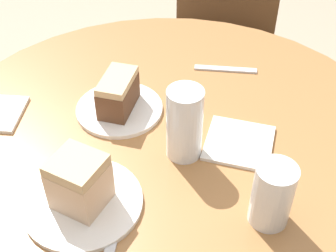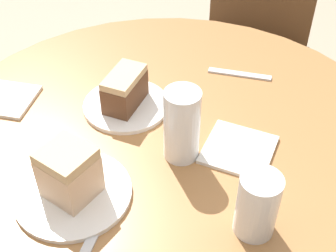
{
  "view_description": "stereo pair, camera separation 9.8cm",
  "coord_description": "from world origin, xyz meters",
  "px_view_note": "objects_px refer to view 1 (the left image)",
  "views": [
    {
      "loc": [
        0.24,
        -0.69,
        1.45
      ],
      "look_at": [
        0.0,
        0.0,
        0.8
      ],
      "focal_mm": 50.0,
      "sensor_mm": 36.0,
      "label": 1
    },
    {
      "loc": [
        0.33,
        -0.66,
        1.45
      ],
      "look_at": [
        0.0,
        0.0,
        0.8
      ],
      "focal_mm": 50.0,
      "sensor_mm": 36.0,
      "label": 2
    }
  ],
  "objects_px": {
    "chair": "(220,41)",
    "plate_near": "(83,202)",
    "plate_far": "(119,109)",
    "cake_slice_near": "(79,182)",
    "glass_water": "(272,197)",
    "glass_lemonade": "(184,126)",
    "cake_slice_far": "(118,93)"
  },
  "relations": [
    {
      "from": "chair",
      "to": "plate_near",
      "type": "relative_size",
      "value": 4.23
    },
    {
      "from": "plate_far",
      "to": "cake_slice_near",
      "type": "height_order",
      "value": "cake_slice_near"
    },
    {
      "from": "chair",
      "to": "glass_water",
      "type": "xyz_separation_m",
      "value": [
        0.32,
        -1.02,
        0.33
      ]
    },
    {
      "from": "cake_slice_near",
      "to": "glass_water",
      "type": "xyz_separation_m",
      "value": [
        0.33,
        0.08,
        -0.01
      ]
    },
    {
      "from": "glass_lemonade",
      "to": "plate_near",
      "type": "bearing_deg",
      "value": -125.4
    },
    {
      "from": "plate_near",
      "to": "glass_lemonade",
      "type": "relative_size",
      "value": 1.4
    },
    {
      "from": "cake_slice_far",
      "to": "glass_water",
      "type": "distance_m",
      "value": 0.42
    },
    {
      "from": "cake_slice_far",
      "to": "cake_slice_near",
      "type": "bearing_deg",
      "value": -80.78
    },
    {
      "from": "cake_slice_near",
      "to": "cake_slice_far",
      "type": "xyz_separation_m",
      "value": [
        -0.04,
        0.27,
        -0.01
      ]
    },
    {
      "from": "plate_far",
      "to": "glass_lemonade",
      "type": "distance_m",
      "value": 0.21
    },
    {
      "from": "plate_far",
      "to": "chair",
      "type": "bearing_deg",
      "value": 86.23
    },
    {
      "from": "plate_far",
      "to": "glass_lemonade",
      "type": "xyz_separation_m",
      "value": [
        0.18,
        -0.08,
        0.07
      ]
    },
    {
      "from": "cake_slice_far",
      "to": "plate_far",
      "type": "bearing_deg",
      "value": 0.0
    },
    {
      "from": "plate_far",
      "to": "cake_slice_far",
      "type": "bearing_deg",
      "value": 180.0
    },
    {
      "from": "chair",
      "to": "cake_slice_far",
      "type": "distance_m",
      "value": 0.89
    },
    {
      "from": "glass_lemonade",
      "to": "glass_water",
      "type": "height_order",
      "value": "glass_lemonade"
    },
    {
      "from": "plate_far",
      "to": "cake_slice_near",
      "type": "relative_size",
      "value": 1.89
    },
    {
      "from": "plate_near",
      "to": "glass_lemonade",
      "type": "height_order",
      "value": "glass_lemonade"
    },
    {
      "from": "chair",
      "to": "cake_slice_near",
      "type": "height_order",
      "value": "chair"
    },
    {
      "from": "chair",
      "to": "plate_near",
      "type": "distance_m",
      "value": 1.13
    },
    {
      "from": "cake_slice_near",
      "to": "plate_far",
      "type": "bearing_deg",
      "value": 99.22
    },
    {
      "from": "chair",
      "to": "glass_lemonade",
      "type": "xyz_separation_m",
      "value": [
        0.13,
        -0.91,
        0.35
      ]
    },
    {
      "from": "chair",
      "to": "glass_water",
      "type": "height_order",
      "value": "chair"
    },
    {
      "from": "cake_slice_near",
      "to": "glass_water",
      "type": "height_order",
      "value": "glass_water"
    },
    {
      "from": "chair",
      "to": "cake_slice_near",
      "type": "relative_size",
      "value": 8.99
    },
    {
      "from": "plate_near",
      "to": "plate_far",
      "type": "distance_m",
      "value": 0.28
    },
    {
      "from": "chair",
      "to": "plate_near",
      "type": "height_order",
      "value": "chair"
    },
    {
      "from": "cake_slice_far",
      "to": "glass_water",
      "type": "height_order",
      "value": "glass_water"
    },
    {
      "from": "cake_slice_far",
      "to": "glass_lemonade",
      "type": "height_order",
      "value": "glass_lemonade"
    },
    {
      "from": "plate_near",
      "to": "cake_slice_far",
      "type": "xyz_separation_m",
      "value": [
        -0.04,
        0.27,
        0.05
      ]
    },
    {
      "from": "chair",
      "to": "plate_far",
      "type": "bearing_deg",
      "value": -99.06
    },
    {
      "from": "plate_far",
      "to": "glass_water",
      "type": "bearing_deg",
      "value": -27.5
    }
  ]
}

